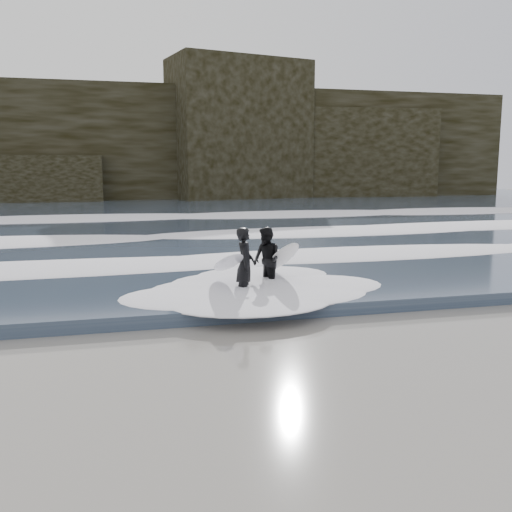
% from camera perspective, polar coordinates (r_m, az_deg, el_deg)
% --- Properties ---
extents(ground, '(120.00, 120.00, 0.00)m').
position_cam_1_polar(ground, '(8.91, 3.09, -11.90)').
color(ground, '#747350').
rests_on(ground, ground).
extents(sea, '(90.00, 52.00, 0.30)m').
position_cam_1_polar(sea, '(37.14, -10.48, 4.19)').
color(sea, '#334155').
rests_on(sea, ground).
extents(headland, '(70.00, 9.00, 10.00)m').
position_cam_1_polar(headland, '(54.02, -11.92, 10.76)').
color(headland, black).
rests_on(headland, ground).
extents(foam_near, '(60.00, 3.20, 0.20)m').
position_cam_1_polar(foam_near, '(17.34, -5.85, -0.25)').
color(foam_near, white).
rests_on(foam_near, sea).
extents(foam_mid, '(60.00, 4.00, 0.24)m').
position_cam_1_polar(foam_mid, '(24.22, -8.33, 2.38)').
color(foam_mid, white).
rests_on(foam_mid, sea).
extents(foam_far, '(60.00, 4.80, 0.30)m').
position_cam_1_polar(foam_far, '(33.14, -10.01, 4.16)').
color(foam_far, white).
rests_on(foam_far, sea).
extents(surfer_left, '(0.99, 2.05, 1.74)m').
position_cam_1_polar(surfer_left, '(13.49, -1.49, -0.79)').
color(surfer_left, black).
rests_on(surfer_left, ground).
extents(surfer_right, '(1.13, 1.97, 1.66)m').
position_cam_1_polar(surfer_right, '(14.36, 1.27, -0.36)').
color(surfer_right, black).
rests_on(surfer_right, ground).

